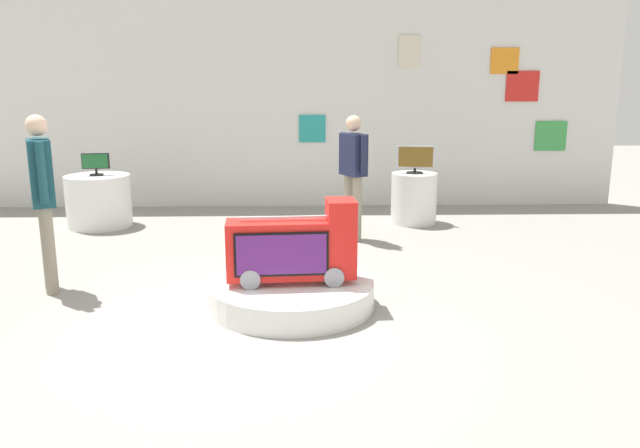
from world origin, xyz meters
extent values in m
plane|color=gray|center=(0.00, 0.00, 0.00)|extent=(30.00, 30.00, 0.00)
cube|color=silver|center=(0.00, 5.20, 1.64)|extent=(11.23, 0.10, 3.29)
cube|color=green|center=(4.54, 5.14, 1.15)|extent=(0.52, 0.02, 0.48)
cube|color=teal|center=(0.62, 5.14, 1.28)|extent=(0.43, 0.02, 0.44)
cube|color=red|center=(4.01, 5.14, 1.95)|extent=(0.53, 0.02, 0.48)
cube|color=beige|center=(2.16, 5.14, 2.49)|extent=(0.33, 0.02, 0.49)
cube|color=orange|center=(3.70, 5.14, 2.35)|extent=(0.45, 0.02, 0.41)
cylinder|color=white|center=(0.35, 0.36, 0.12)|extent=(1.51, 1.51, 0.23)
cylinder|color=gray|center=(-0.02, 0.34, 0.32)|extent=(0.21, 0.41, 0.18)
cylinder|color=gray|center=(0.72, 0.39, 0.32)|extent=(0.21, 0.41, 0.18)
cube|color=red|center=(0.35, 0.36, 0.55)|extent=(1.18, 0.42, 0.52)
cube|color=red|center=(0.80, 0.39, 0.90)|extent=(0.28, 0.36, 0.18)
cube|color=black|center=(0.27, 0.17, 0.55)|extent=(0.83, 0.07, 0.39)
cube|color=#561E6B|center=(0.27, 0.17, 0.55)|extent=(0.79, 0.07, 0.35)
cube|color=#B2B2B7|center=(0.35, 0.36, 0.84)|extent=(0.93, 0.09, 0.02)
cylinder|color=white|center=(-2.45, 3.74, 0.37)|extent=(0.90, 0.90, 0.73)
cylinder|color=black|center=(-2.45, 3.74, 0.74)|extent=(0.19, 0.19, 0.02)
cylinder|color=black|center=(-2.45, 3.74, 0.79)|extent=(0.04, 0.04, 0.07)
cube|color=black|center=(-2.45, 3.74, 0.94)|extent=(0.38, 0.09, 0.22)
cube|color=#1E5B2D|center=(-2.45, 3.72, 0.94)|extent=(0.34, 0.06, 0.20)
cylinder|color=white|center=(2.07, 3.82, 0.37)|extent=(0.66, 0.66, 0.73)
cylinder|color=black|center=(2.07, 3.82, 0.74)|extent=(0.24, 0.24, 0.02)
cylinder|color=black|center=(2.07, 3.82, 0.78)|extent=(0.04, 0.04, 0.06)
cube|color=silver|center=(2.07, 3.82, 0.97)|extent=(0.53, 0.12, 0.31)
cube|color=brown|center=(2.08, 3.80, 0.97)|extent=(0.48, 0.09, 0.28)
cylinder|color=gray|center=(-1.99, 0.78, 0.43)|extent=(0.12, 0.12, 0.86)
cylinder|color=gray|center=(-2.07, 0.96, 0.43)|extent=(0.12, 0.12, 0.86)
cube|color=#194751|center=(-2.03, 0.87, 1.18)|extent=(0.34, 0.43, 0.63)
sphere|color=beige|center=(-2.03, 0.87, 1.62)|extent=(0.20, 0.20, 0.20)
cylinder|color=#194751|center=(-1.93, 0.65, 1.21)|extent=(0.08, 0.08, 0.57)
cylinder|color=#194751|center=(-2.13, 1.09, 1.21)|extent=(0.08, 0.08, 0.57)
cylinder|color=gray|center=(1.15, 2.77, 0.42)|extent=(0.12, 0.12, 0.85)
cylinder|color=gray|center=(1.06, 2.94, 0.42)|extent=(0.12, 0.12, 0.85)
cube|color=#1E233F|center=(1.10, 2.85, 1.11)|extent=(0.36, 0.43, 0.53)
sphere|color=beige|center=(1.10, 2.85, 1.51)|extent=(0.20, 0.20, 0.20)
cylinder|color=#1E233F|center=(1.22, 2.64, 1.14)|extent=(0.08, 0.08, 0.48)
cylinder|color=#1E233F|center=(0.99, 3.07, 1.14)|extent=(0.08, 0.08, 0.48)
camera|label=1|loc=(0.46, -5.11, 2.02)|focal=35.18mm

